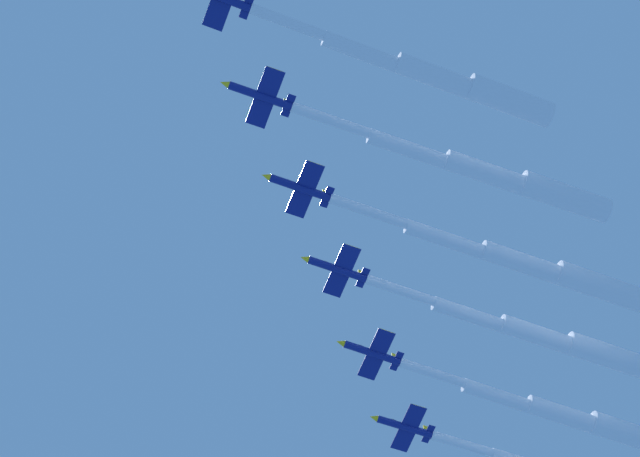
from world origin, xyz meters
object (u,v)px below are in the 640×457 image
jet_port_inner (489,173)px  jet_port_mid (539,335)px  jet_starboard_inner (525,263)px  jet_lead (437,76)px  jet_starboard_mid (563,414)px

jet_port_inner → jet_port_mid: jet_port_mid is taller
jet_starboard_inner → jet_lead: bearing=162.4°
jet_port_inner → jet_starboard_mid: 42.05m
jet_port_inner → jet_starboard_inner: bearing=-14.6°
jet_port_mid → jet_starboard_mid: size_ratio=1.02×
jet_lead → jet_port_inner: size_ratio=0.93×
jet_port_inner → jet_port_mid: size_ratio=1.04×
jet_lead → jet_port_mid: (42.26, -10.52, 1.18)m
jet_starboard_inner → jet_port_mid: jet_port_mid is taller
jet_port_inner → jet_starboard_inner: size_ratio=0.98×
jet_lead → jet_starboard_mid: jet_starboard_mid is taller
jet_starboard_inner → jet_starboard_mid: size_ratio=1.08×
jet_lead → jet_port_mid: jet_port_mid is taller
jet_port_inner → jet_starboard_inner: 15.09m
jet_lead → jet_port_inner: bearing=-20.5°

